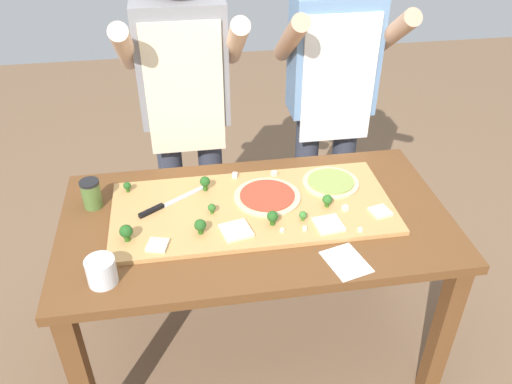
# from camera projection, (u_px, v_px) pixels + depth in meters

# --- Properties ---
(ground_plane) EXTENTS (8.00, 8.00, 0.00)m
(ground_plane) POSITION_uv_depth(u_px,v_px,m) (256.00, 345.00, 2.51)
(ground_plane) COLOR brown
(prep_table) EXTENTS (1.53, 0.83, 0.78)m
(prep_table) POSITION_uv_depth(u_px,v_px,m) (256.00, 237.00, 2.12)
(prep_table) COLOR brown
(prep_table) RESTS_ON ground
(cutting_board) EXTENTS (1.12, 0.51, 0.02)m
(cutting_board) POSITION_uv_depth(u_px,v_px,m) (253.00, 208.00, 2.09)
(cutting_board) COLOR tan
(cutting_board) RESTS_ON prep_table
(chefs_knife) EXTENTS (0.27, 0.19, 0.02)m
(chefs_knife) POSITION_uv_depth(u_px,v_px,m) (164.00, 205.00, 2.08)
(chefs_knife) COLOR #B7BABF
(chefs_knife) RESTS_ON cutting_board
(pizza_whole_pesto_green) EXTENTS (0.24, 0.24, 0.02)m
(pizza_whole_pesto_green) POSITION_uv_depth(u_px,v_px,m) (331.00, 182.00, 2.21)
(pizza_whole_pesto_green) COLOR beige
(pizza_whole_pesto_green) RESTS_ON cutting_board
(pizza_whole_tomato_red) EXTENTS (0.27, 0.27, 0.02)m
(pizza_whole_tomato_red) POSITION_uv_depth(u_px,v_px,m) (267.00, 196.00, 2.13)
(pizza_whole_tomato_red) COLOR beige
(pizza_whole_tomato_red) RESTS_ON cutting_board
(pizza_slice_far_left) EXTENTS (0.11, 0.11, 0.01)m
(pizza_slice_far_left) POSITION_uv_depth(u_px,v_px,m) (328.00, 224.00, 1.98)
(pizza_slice_far_left) COLOR beige
(pizza_slice_far_left) RESTS_ON cutting_board
(pizza_slice_far_right) EXTENTS (0.13, 0.13, 0.01)m
(pizza_slice_far_right) POSITION_uv_depth(u_px,v_px,m) (236.00, 231.00, 1.95)
(pizza_slice_far_right) COLOR beige
(pizza_slice_far_right) RESTS_ON cutting_board
(pizza_slice_near_right) EXTENTS (0.09, 0.09, 0.01)m
(pizza_slice_near_right) POSITION_uv_depth(u_px,v_px,m) (380.00, 212.00, 2.05)
(pizza_slice_near_right) COLOR beige
(pizza_slice_near_right) RESTS_ON cutting_board
(pizza_slice_center) EXTENTS (0.09, 0.09, 0.01)m
(pizza_slice_center) POSITION_uv_depth(u_px,v_px,m) (157.00, 245.00, 1.88)
(pizza_slice_center) COLOR beige
(pizza_slice_center) RESTS_ON cutting_board
(broccoli_floret_center_left) EXTENTS (0.04, 0.04, 0.05)m
(broccoli_floret_center_left) POSITION_uv_depth(u_px,v_px,m) (327.00, 200.00, 2.07)
(broccoli_floret_center_left) COLOR #366618
(broccoli_floret_center_left) RESTS_ON cutting_board
(broccoli_floret_back_mid) EXTENTS (0.05, 0.05, 0.06)m
(broccoli_floret_back_mid) POSITION_uv_depth(u_px,v_px,m) (200.00, 226.00, 1.93)
(broccoli_floret_back_mid) COLOR #2C5915
(broccoli_floret_back_mid) RESTS_ON cutting_board
(broccoli_floret_back_left) EXTENTS (0.04, 0.04, 0.06)m
(broccoli_floret_back_left) POSITION_uv_depth(u_px,v_px,m) (273.00, 217.00, 1.97)
(broccoli_floret_back_left) COLOR #2C5915
(broccoli_floret_back_left) RESTS_ON cutting_board
(broccoli_floret_front_left) EXTENTS (0.03, 0.03, 0.04)m
(broccoli_floret_front_left) POSITION_uv_depth(u_px,v_px,m) (303.00, 215.00, 2.00)
(broccoli_floret_front_left) COLOR #3F7220
(broccoli_floret_front_left) RESTS_ON cutting_board
(broccoli_floret_back_right) EXTENTS (0.03, 0.03, 0.04)m
(broccoli_floret_back_right) POSITION_uv_depth(u_px,v_px,m) (212.00, 208.00, 2.03)
(broccoli_floret_back_right) COLOR #366618
(broccoli_floret_back_right) RESTS_ON cutting_board
(broccoli_floret_front_mid) EXTENTS (0.04, 0.04, 0.06)m
(broccoli_floret_front_mid) POSITION_uv_depth(u_px,v_px,m) (205.00, 182.00, 2.16)
(broccoli_floret_front_mid) COLOR #2C5915
(broccoli_floret_front_mid) RESTS_ON cutting_board
(broccoli_floret_center_right) EXTENTS (0.03, 0.03, 0.05)m
(broccoli_floret_center_right) POSITION_uv_depth(u_px,v_px,m) (127.00, 186.00, 2.16)
(broccoli_floret_center_right) COLOR #2C5915
(broccoli_floret_center_right) RESTS_ON cutting_board
(broccoli_floret_front_right) EXTENTS (0.05, 0.05, 0.07)m
(broccoli_floret_front_right) POSITION_uv_depth(u_px,v_px,m) (126.00, 232.00, 1.89)
(broccoli_floret_front_right) COLOR #2C5915
(broccoli_floret_front_right) RESTS_ON cutting_board
(cheese_crumble_a) EXTENTS (0.02, 0.02, 0.01)m
(cheese_crumble_a) POSITION_uv_depth(u_px,v_px,m) (360.00, 230.00, 1.95)
(cheese_crumble_a) COLOR silver
(cheese_crumble_a) RESTS_ON cutting_board
(cheese_crumble_b) EXTENTS (0.02, 0.02, 0.01)m
(cheese_crumble_b) POSITION_uv_depth(u_px,v_px,m) (305.00, 229.00, 1.96)
(cheese_crumble_b) COLOR silver
(cheese_crumble_b) RESTS_ON cutting_board
(cheese_crumble_c) EXTENTS (0.02, 0.02, 0.01)m
(cheese_crumble_c) POSITION_uv_depth(u_px,v_px,m) (282.00, 230.00, 1.95)
(cheese_crumble_c) COLOR silver
(cheese_crumble_c) RESTS_ON cutting_board
(cheese_crumble_d) EXTENTS (0.03, 0.03, 0.02)m
(cheese_crumble_d) POSITION_uv_depth(u_px,v_px,m) (345.00, 208.00, 2.06)
(cheese_crumble_d) COLOR silver
(cheese_crumble_d) RESTS_ON cutting_board
(cheese_crumble_e) EXTENTS (0.03, 0.03, 0.02)m
(cheese_crumble_e) POSITION_uv_depth(u_px,v_px,m) (235.00, 175.00, 2.25)
(cheese_crumble_e) COLOR white
(cheese_crumble_e) RESTS_ON cutting_board
(cheese_crumble_f) EXTENTS (0.03, 0.03, 0.02)m
(cheese_crumble_f) POSITION_uv_depth(u_px,v_px,m) (274.00, 173.00, 2.27)
(cheese_crumble_f) COLOR silver
(cheese_crumble_f) RESTS_ON cutting_board
(flour_cup) EXTENTS (0.10, 0.10, 0.10)m
(flour_cup) POSITION_uv_depth(u_px,v_px,m) (102.00, 272.00, 1.74)
(flour_cup) COLOR white
(flour_cup) RESTS_ON prep_table
(sauce_jar) EXTENTS (0.08, 0.08, 0.12)m
(sauce_jar) POSITION_uv_depth(u_px,v_px,m) (91.00, 194.00, 2.08)
(sauce_jar) COLOR #517033
(sauce_jar) RESTS_ON prep_table
(recipe_note) EXTENTS (0.17, 0.19, 0.00)m
(recipe_note) POSITION_uv_depth(u_px,v_px,m) (346.00, 262.00, 1.84)
(recipe_note) COLOR white
(recipe_note) RESTS_ON prep_table
(cook_left) EXTENTS (0.54, 0.39, 1.67)m
(cook_left) POSITION_uv_depth(u_px,v_px,m) (185.00, 101.00, 2.42)
(cook_left) COLOR #333847
(cook_left) RESTS_ON ground
(cook_right) EXTENTS (0.54, 0.39, 1.67)m
(cook_right) POSITION_uv_depth(u_px,v_px,m) (331.00, 91.00, 2.51)
(cook_right) COLOR #333847
(cook_right) RESTS_ON ground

